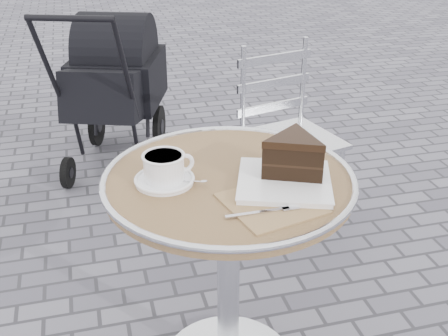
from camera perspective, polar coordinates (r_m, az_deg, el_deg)
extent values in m
cylinder|color=silver|center=(1.78, 0.44, -11.43)|extent=(0.07, 0.07, 0.67)
cylinder|color=#A57D5A|center=(1.58, 0.49, -1.45)|extent=(0.70, 0.70, 0.03)
torus|color=silver|center=(1.58, 0.49, -0.97)|extent=(0.72, 0.72, 0.02)
cylinder|color=white|center=(1.56, -6.06, -1.29)|extent=(0.16, 0.16, 0.01)
cylinder|color=white|center=(1.54, -6.13, 0.07)|extent=(0.13, 0.13, 0.07)
torus|color=white|center=(1.55, -4.02, 0.50)|extent=(0.06, 0.02, 0.06)
cylinder|color=tan|center=(1.52, -6.19, 1.16)|extent=(0.10, 0.10, 0.01)
cube|color=#987453|center=(1.45, 4.82, -3.58)|extent=(0.27, 0.27, 0.00)
cube|color=white|center=(1.54, 6.13, -1.45)|extent=(0.31, 0.31, 0.01)
cylinder|color=silver|center=(2.44, 5.64, -4.09)|extent=(0.02, 0.02, 0.43)
cylinder|color=silver|center=(2.62, 11.57, -2.27)|extent=(0.02, 0.02, 0.43)
cylinder|color=silver|center=(2.68, 1.81, -0.96)|extent=(0.02, 0.02, 0.43)
cylinder|color=silver|center=(2.84, 7.48, 0.51)|extent=(0.02, 0.02, 0.43)
cube|color=silver|center=(2.54, 6.90, 2.84)|extent=(0.46, 0.46, 0.02)
cube|color=black|center=(3.16, -11.38, 7.61)|extent=(0.58, 0.72, 0.38)
cylinder|color=black|center=(2.57, -15.41, 14.45)|extent=(0.38, 0.16, 0.03)
cylinder|color=black|center=(3.12, -15.58, -0.46)|extent=(0.09, 0.17, 0.17)
cylinder|color=black|center=(3.01, -8.54, -0.76)|extent=(0.09, 0.17, 0.17)
cylinder|color=black|center=(3.58, -12.80, 4.32)|extent=(0.12, 0.26, 0.26)
cylinder|color=black|center=(3.48, -6.61, 4.20)|extent=(0.12, 0.26, 0.26)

